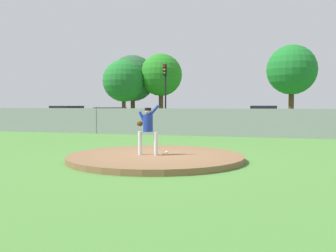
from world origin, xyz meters
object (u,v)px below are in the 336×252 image
at_px(parked_car_champagne, 67,118).
at_px(parked_car_silver, 264,120).
at_px(traffic_light_near, 165,85).
at_px(parked_car_slate, 111,119).
at_px(traffic_cone_orange, 169,127).
at_px(baseball, 167,152).
at_px(pitcher_youth, 148,126).

relative_size(parked_car_champagne, parked_car_silver, 1.00).
bearing_deg(parked_car_silver, traffic_light_near, 152.75).
relative_size(parked_car_slate, traffic_light_near, 0.86).
relative_size(parked_car_champagne, traffic_light_near, 0.80).
height_order(traffic_cone_orange, traffic_light_near, traffic_light_near).
height_order(baseball, parked_car_champagne, parked_car_champagne).
distance_m(pitcher_youth, traffic_light_near, 19.45).
bearing_deg(parked_car_slate, pitcher_youth, -60.74).
bearing_deg(traffic_cone_orange, traffic_light_near, 110.25).
distance_m(parked_car_champagne, traffic_light_near, 8.37).
bearing_deg(traffic_cone_orange, parked_car_champagne, -179.91).
xyz_separation_m(parked_car_champagne, traffic_cone_orange, (8.25, 0.01, -0.57)).
relative_size(pitcher_youth, parked_car_champagne, 0.40).
relative_size(baseball, parked_car_silver, 0.02).
bearing_deg(pitcher_youth, parked_car_silver, 77.97).
bearing_deg(traffic_light_near, traffic_cone_orange, -69.75).
xyz_separation_m(parked_car_slate, parked_car_silver, (11.20, -0.08, 0.05)).
relative_size(baseball, parked_car_slate, 0.02).
bearing_deg(baseball, pitcher_youth, -123.85).
bearing_deg(parked_car_silver, pitcher_youth, -102.03).
bearing_deg(traffic_light_near, parked_car_slate, -126.54).
distance_m(baseball, traffic_cone_orange, 14.28).
bearing_deg(baseball, parked_car_champagne, 131.69).
bearing_deg(baseball, traffic_cone_orange, 106.08).
xyz_separation_m(parked_car_champagne, parked_car_silver, (14.84, 0.05, 0.01)).
distance_m(parked_car_champagne, traffic_cone_orange, 8.27).
height_order(pitcher_youth, parked_car_slate, pitcher_youth).
xyz_separation_m(parked_car_silver, traffic_light_near, (-8.15, 4.20, 2.68)).
xyz_separation_m(parked_car_slate, traffic_cone_orange, (4.61, -0.12, -0.52)).
bearing_deg(pitcher_youth, parked_car_champagne, 129.30).
distance_m(parked_car_slate, traffic_light_near, 5.81).
bearing_deg(parked_car_champagne, baseball, -48.31).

